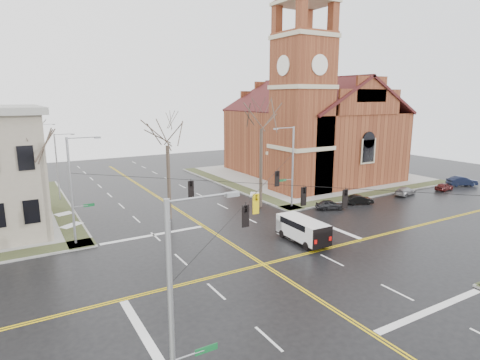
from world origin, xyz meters
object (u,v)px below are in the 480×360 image
streetlight_north_a (58,164)px  signal_pole_sw (176,317)px  church (309,123)px  streetlight_north_b (43,147)px  tree_nw_far (31,154)px  tree_ne (261,123)px  parked_car_a (330,205)px  signal_pole_ne (291,165)px  parked_car_c (405,191)px  parked_car_d (444,187)px  signal_pole_nw (73,188)px  tree_nw_near (167,141)px  parked_car_e (462,181)px  cargo_van (301,228)px  parked_car_b (359,200)px

streetlight_north_a → signal_pole_sw: bearing=-91.0°
church → streetlight_north_b: church is taller
tree_nw_far → tree_ne: size_ratio=0.81×
streetlight_north_b → tree_nw_far: tree_nw_far is taller
church → parked_car_a: size_ratio=8.71×
parked_car_a → tree_ne: size_ratio=0.24×
signal_pole_sw → tree_ne: bearing=51.4°
signal_pole_ne → parked_car_c: signal_pole_ne is taller
church → parked_car_c: church is taller
parked_car_d → tree_ne: tree_ne is taller
signal_pole_nw → parked_car_c: (38.94, -2.65, -4.42)m
signal_pole_ne → streetlight_north_b: bearing=121.1°
tree_nw_near → signal_pole_nw: bearing=-164.4°
parked_car_e → streetlight_north_a: bearing=93.3°
parked_car_e → tree_nw_far: tree_nw_far is taller
parked_car_a → parked_car_c: bearing=-66.7°
church → signal_pole_nw: bearing=-159.8°
tree_nw_near → signal_pole_sw: bearing=-109.9°
signal_pole_sw → tree_nw_near: bearing=70.1°
signal_pole_ne → cargo_van: size_ratio=1.69×
signal_pole_ne → signal_pole_nw: (-22.64, 0.00, 0.00)m
signal_pole_nw → parked_car_e: size_ratio=2.23×
parked_car_b → tree_ne: size_ratio=0.25×
parked_car_c → tree_nw_near: bearing=67.2°
signal_pole_sw → parked_car_c: size_ratio=2.48×
church → parked_car_c: 18.01m
tree_ne → parked_car_b: bearing=-22.5°
parked_car_a → tree_nw_far: bearing=102.6°
signal_pole_nw → tree_nw_far: bearing=139.2°
parked_car_b → parked_car_e: parked_car_e is taller
parked_car_e → tree_nw_far: bearing=108.8°
parked_car_c → parked_car_d: (6.74, -0.91, -0.00)m
church → parked_car_d: 20.94m
parked_car_b → tree_ne: bearing=87.9°
cargo_van → parked_car_c: (22.02, 6.32, -0.66)m
signal_pole_sw → cargo_van: 22.30m
church → signal_pole_nw: (-36.09, -13.28, -3.48)m
signal_pole_sw → tree_nw_far: tree_nw_far is taller
cargo_van → parked_car_c: 22.91m
signal_pole_sw → tree_nw_far: size_ratio=0.85×
signal_pole_sw → tree_nw_near: tree_nw_near is taller
tree_nw_far → tree_nw_near: bearing=1.0°
parked_car_b → parked_car_e: size_ratio=0.80×
parked_car_a → tree_nw_near: tree_nw_near is taller
parked_car_d → church: bearing=23.9°
church → parked_car_a: church is taller
streetlight_north_a → parked_car_a: streetlight_north_a is taller
signal_pole_nw → tree_nw_far: tree_nw_far is taller
streetlight_north_a → parked_car_e: streetlight_north_a is taller
church → signal_pole_ne: church is taller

